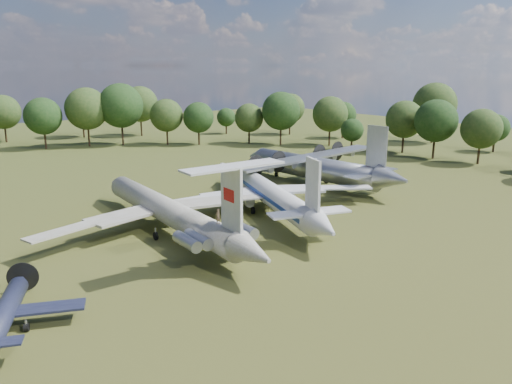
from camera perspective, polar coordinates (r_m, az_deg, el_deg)
ground at (r=62.16m, az=-11.27°, el=-5.74°), size 300.00×300.00×0.00m
il62_airliner at (r=65.08m, az=-9.99°, el=-2.70°), size 37.15×47.08×4.45m
tu104_jet at (r=73.77m, az=1.33°, el=-0.47°), size 46.21×53.02×4.45m
an12_transport at (r=90.57m, az=6.64°, el=2.43°), size 38.20×41.88×5.11m
small_prop_west at (r=46.11m, az=-26.74°, el=-12.72°), size 17.97×20.20×2.44m
person_on_il62 at (r=53.63m, az=-4.38°, el=-2.78°), size 0.66×0.49×1.67m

